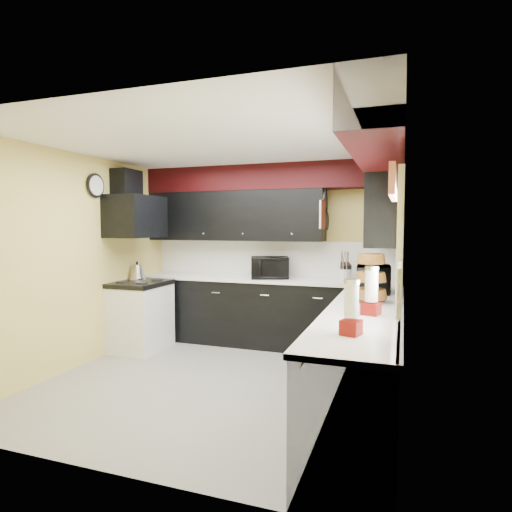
{
  "coord_description": "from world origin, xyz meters",
  "views": [
    {
      "loc": [
        1.81,
        -4.08,
        1.65
      ],
      "look_at": [
        0.18,
        0.61,
        1.31
      ],
      "focal_mm": 30.0,
      "sensor_mm": 36.0,
      "label": 1
    }
  ],
  "objects": [
    {
      "name": "knife_block",
      "position": [
        1.1,
        1.51,
        1.06
      ],
      "size": [
        0.16,
        0.18,
        0.24
      ],
      "primitive_type": "cube",
      "rotation": [
        0.0,
        0.0,
        0.4
      ],
      "color": "black",
      "rests_on": "counter_back"
    },
    {
      "name": "upper_back",
      "position": [
        -0.5,
        1.62,
        1.8
      ],
      "size": [
        2.6,
        0.35,
        0.7
      ],
      "primitive_type": "cube",
      "color": "black",
      "rests_on": "wall_back"
    },
    {
      "name": "dispenser_b",
      "position": [
        1.49,
        -1.26,
        1.1
      ],
      "size": [
        0.15,
        0.15,
        0.32
      ],
      "primitive_type": null,
      "rotation": [
        0.0,
        0.0,
        -0.3
      ],
      "color": "#5E0500",
      "rests_on": "counter_right"
    },
    {
      "name": "microwave",
      "position": [
        1.51,
        0.69,
        1.08
      ],
      "size": [
        0.39,
        0.54,
        0.29
      ],
      "primitive_type": "imported",
      "rotation": [
        0.0,
        0.0,
        1.64
      ],
      "color": "black",
      "rests_on": "counter_right"
    },
    {
      "name": "soffit_right",
      "position": [
        1.62,
        -0.18,
        2.33
      ],
      "size": [
        0.36,
        3.24,
        0.35
      ],
      "primitive_type": "cube",
      "color": "black",
      "rests_on": "wall_right"
    },
    {
      "name": "stove",
      "position": [
        -1.5,
        0.75,
        0.43
      ],
      "size": [
        0.6,
        0.75,
        0.86
      ],
      "primitive_type": "cube",
      "color": "white",
      "rests_on": "ground"
    },
    {
      "name": "deco_plate",
      "position": [
        1.77,
        -0.35,
        2.25
      ],
      "size": [
        0.03,
        0.24,
        0.24
      ],
      "primitive_type": null,
      "color": "white",
      "rests_on": "wall_right"
    },
    {
      "name": "splash_right",
      "position": [
        1.79,
        0.0,
        1.19
      ],
      "size": [
        0.02,
        3.6,
        0.5
      ],
      "primitive_type": "cube",
      "color": "white",
      "rests_on": "counter_right"
    },
    {
      "name": "splash_back",
      "position": [
        0.0,
        1.79,
        1.19
      ],
      "size": [
        3.6,
        0.02,
        0.5
      ],
      "primitive_type": "cube",
      "color": "white",
      "rests_on": "counter_back"
    },
    {
      "name": "baskets",
      "position": [
        1.52,
        0.05,
        1.18
      ],
      "size": [
        0.27,
        0.27,
        0.5
      ],
      "primitive_type": null,
      "color": "brown",
      "rests_on": "upper_right"
    },
    {
      "name": "kettle",
      "position": [
        -1.68,
        0.95,
        1.02
      ],
      "size": [
        0.26,
        0.26,
        0.2
      ],
      "primitive_type": null,
      "rotation": [
        0.0,
        0.0,
        -0.17
      ],
      "color": "#AEAEB3",
      "rests_on": "cooktop"
    },
    {
      "name": "hood_duct",
      "position": [
        -1.68,
        0.75,
        2.2
      ],
      "size": [
        0.24,
        0.4,
        0.4
      ],
      "primitive_type": "cube",
      "color": "black",
      "rests_on": "wall_left"
    },
    {
      "name": "utensil_crock",
      "position": [
        1.1,
        1.44,
        1.02
      ],
      "size": [
        0.19,
        0.19,
        0.16
      ],
      "primitive_type": "cylinder",
      "rotation": [
        0.0,
        0.0,
        -0.34
      ],
      "color": "silver",
      "rests_on": "counter_back"
    },
    {
      "name": "pan_top",
      "position": [
        0.82,
        1.55,
        2.0
      ],
      "size": [
        0.03,
        0.22,
        0.4
      ],
      "primitive_type": null,
      "color": "black",
      "rests_on": "upper_back"
    },
    {
      "name": "counter_back",
      "position": [
        0.0,
        1.5,
        0.92
      ],
      "size": [
        3.62,
        0.64,
        0.04
      ],
      "primitive_type": "cube",
      "color": "white",
      "rests_on": "cab_back"
    },
    {
      "name": "cut_board",
      "position": [
        0.83,
        1.3,
        1.8
      ],
      "size": [
        0.03,
        0.26,
        0.35
      ],
      "primitive_type": "cube",
      "color": "white",
      "rests_on": "upper_back"
    },
    {
      "name": "valance",
      "position": [
        1.73,
        -0.9,
        1.95
      ],
      "size": [
        0.04,
        0.88,
        0.2
      ],
      "primitive_type": "cube",
      "color": "red",
      "rests_on": "wall_right"
    },
    {
      "name": "pan_mid",
      "position": [
        0.82,
        1.42,
        1.75
      ],
      "size": [
        0.03,
        0.28,
        0.46
      ],
      "primitive_type": null,
      "color": "black",
      "rests_on": "upper_back"
    },
    {
      "name": "clock",
      "position": [
        -1.77,
        0.25,
        2.15
      ],
      "size": [
        0.03,
        0.3,
        0.3
      ],
      "primitive_type": null,
      "color": "black",
      "rests_on": "wall_left"
    },
    {
      "name": "window",
      "position": [
        1.79,
        -0.9,
        1.55
      ],
      "size": [
        0.03,
        0.86,
        0.96
      ],
      "primitive_type": null,
      "color": "white",
      "rests_on": "wall_right"
    },
    {
      "name": "wall_back",
      "position": [
        0.0,
        1.8,
        1.25
      ],
      "size": [
        3.6,
        0.06,
        2.5
      ],
      "primitive_type": "cube",
      "color": "#E0C666",
      "rests_on": "ground"
    },
    {
      "name": "toaster_oven",
      "position": [
        0.08,
        1.49,
        1.09
      ],
      "size": [
        0.62,
        0.57,
        0.29
      ],
      "primitive_type": "imported",
      "rotation": [
        0.0,
        0.0,
        0.34
      ],
      "color": "black",
      "rests_on": "counter_back"
    },
    {
      "name": "dispenser_a",
      "position": [
        1.57,
        -0.55,
        1.12
      ],
      "size": [
        0.16,
        0.16,
        0.36
      ],
      "primitive_type": null,
      "rotation": [
        0.0,
        0.0,
        -0.27
      ],
      "color": "#5E0917",
      "rests_on": "counter_right"
    },
    {
      "name": "upper_right",
      "position": [
        1.62,
        0.9,
        1.8
      ],
      "size": [
        0.35,
        1.8,
        0.7
      ],
      "primitive_type": "cube",
      "color": "black",
      "rests_on": "wall_right"
    },
    {
      "name": "wall_left",
      "position": [
        -1.8,
        0.0,
        1.25
      ],
      "size": [
        0.06,
        3.6,
        2.5
      ],
      "primitive_type": "cube",
      "color": "#E0C666",
      "rests_on": "ground"
    },
    {
      "name": "wall_right",
      "position": [
        1.8,
        0.0,
        1.25
      ],
      "size": [
        0.06,
        3.6,
        2.5
      ],
      "primitive_type": "cube",
      "color": "#E0C666",
      "rests_on": "ground"
    },
    {
      "name": "hood",
      "position": [
        -1.55,
        0.75,
        1.78
      ],
      "size": [
        0.5,
        0.78,
        0.55
      ],
      "primitive_type": "cube",
      "color": "black",
      "rests_on": "wall_left"
    },
    {
      "name": "soffit_back",
      "position": [
        0.0,
        1.62,
        2.33
      ],
      "size": [
        3.6,
        0.36,
        0.35
      ],
      "primitive_type": "cube",
      "color": "black",
      "rests_on": "wall_back"
    },
    {
      "name": "pan_low",
      "position": [
        0.82,
        1.68,
        1.72
      ],
      "size": [
        0.03,
        0.24,
        0.42
      ],
      "primitive_type": null,
      "color": "black",
      "rests_on": "upper_back"
    },
    {
      "name": "cab_right",
      "position": [
        1.5,
        -0.3,
        0.45
      ],
      "size": [
        0.6,
        3.0,
        0.9
      ],
      "primitive_type": "cube",
      "color": "black",
      "rests_on": "ground"
    },
    {
      "name": "ceiling",
      "position": [
        0.0,
        0.0,
        2.5
      ],
      "size": [
        3.6,
        3.6,
        0.06
      ],
      "primitive_type": "cube",
      "color": "white",
      "rests_on": "wall_back"
    },
    {
      "name": "counter_right",
      "position": [
        1.5,
        -0.3,
        0.92
      ],
      "size": [
        0.64,
        3.02,
        0.04
      ],
      "primitive_type": "cube",
      "color": "white",
      "rests_on": "cab_right"
    },
    {
      "name": "cab_back",
      "position": [
        0.0,
        1.5,
        0.45
      ],
      "size": [
        3.6,
        0.6,
        0.9
      ],
      "primitive_type": "cube",
      "color": "black",
      "rests_on": "ground"
    },
    {
      "name": "ground",
      "position": [
        0.0,
        0.0,
        0.0
      ],
      "size": [
        3.6,
        3.6,
        0.0
      ],
      "primitive_type": "plane",
      "color": "gray",
      "rests_on": "ground"
    },
    {
      "name": "cooktop",
      "position": [
        -1.5,
        0.75,
        0.89
      ],
      "size": [
        0.62,
        0.77,
        0.06
      ],
      "primitive_type": "cube",
      "color": "black",
      "rests_on": "stove"
    }
  ]
}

